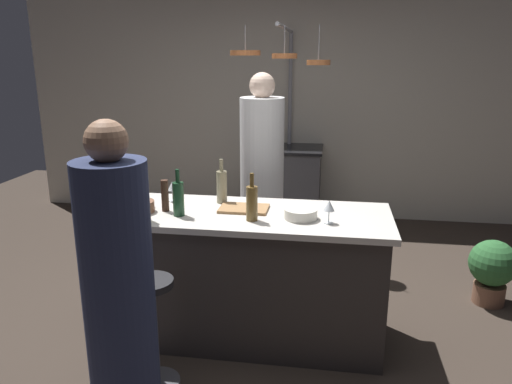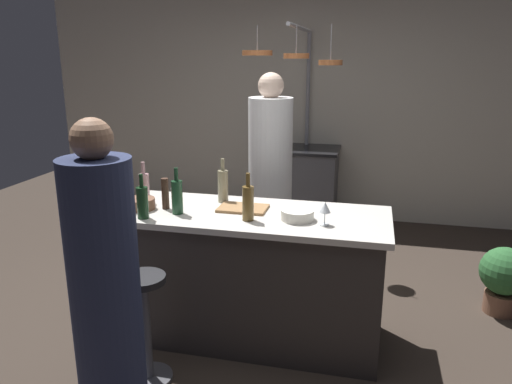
% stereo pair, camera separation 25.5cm
% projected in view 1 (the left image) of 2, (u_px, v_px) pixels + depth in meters
% --- Properties ---
extents(ground_plane, '(9.00, 9.00, 0.00)m').
position_uv_depth(ground_plane, '(253.00, 335.00, 3.43)').
color(ground_plane, '#382D26').
extents(back_wall, '(6.40, 0.16, 2.60)m').
position_uv_depth(back_wall, '(291.00, 107.00, 5.80)').
color(back_wall, beige).
rests_on(back_wall, ground_plane).
extents(kitchen_island, '(1.80, 0.72, 0.90)m').
position_uv_depth(kitchen_island, '(253.00, 276.00, 3.31)').
color(kitchen_island, '#332D2B').
rests_on(kitchen_island, ground_plane).
extents(stove_range, '(0.80, 0.64, 0.89)m').
position_uv_depth(stove_range, '(287.00, 185.00, 5.65)').
color(stove_range, '#47474C').
rests_on(stove_range, ground_plane).
extents(chef, '(0.37, 0.37, 1.76)m').
position_uv_depth(chef, '(262.00, 185.00, 4.22)').
color(chef, white).
rests_on(chef, ground_plane).
extents(bar_stool_left, '(0.28, 0.28, 0.68)m').
position_uv_depth(bar_stool_left, '(153.00, 328.00, 2.81)').
color(bar_stool_left, '#4C4C51').
rests_on(bar_stool_left, ground_plane).
extents(guest_left, '(0.34, 0.34, 1.63)m').
position_uv_depth(guest_left, '(119.00, 300.00, 2.36)').
color(guest_left, '#262D4C').
rests_on(guest_left, ground_plane).
extents(overhead_pot_rack, '(0.89, 1.42, 2.17)m').
position_uv_depth(overhead_pot_rack, '(282.00, 79.00, 4.81)').
color(overhead_pot_rack, gray).
rests_on(overhead_pot_rack, ground_plane).
extents(potted_plant, '(0.36, 0.36, 0.52)m').
position_uv_depth(potted_plant, '(492.00, 268.00, 3.80)').
color(potted_plant, brown).
rests_on(potted_plant, ground_plane).
extents(cutting_board, '(0.32, 0.22, 0.02)m').
position_uv_depth(cutting_board, '(244.00, 209.00, 3.25)').
color(cutting_board, '#997047').
rests_on(cutting_board, kitchen_island).
extents(pepper_mill, '(0.05, 0.05, 0.21)m').
position_uv_depth(pepper_mill, '(165.00, 196.00, 3.20)').
color(pepper_mill, '#382319').
rests_on(pepper_mill, kitchen_island).
extents(wine_bottle_red, '(0.07, 0.07, 0.29)m').
position_uv_depth(wine_bottle_red, '(144.00, 204.00, 3.01)').
color(wine_bottle_red, '#143319').
rests_on(wine_bottle_red, kitchen_island).
extents(wine_bottle_amber, '(0.07, 0.07, 0.30)m').
position_uv_depth(wine_bottle_amber, '(252.00, 203.00, 3.02)').
color(wine_bottle_amber, brown).
rests_on(wine_bottle_amber, kitchen_island).
extents(wine_bottle_white, '(0.07, 0.07, 0.31)m').
position_uv_depth(wine_bottle_white, '(222.00, 186.00, 3.39)').
color(wine_bottle_white, gray).
rests_on(wine_bottle_white, kitchen_island).
extents(wine_bottle_rose, '(0.07, 0.07, 0.29)m').
position_uv_depth(wine_bottle_rose, '(141.00, 190.00, 3.34)').
color(wine_bottle_rose, '#B78C8E').
rests_on(wine_bottle_rose, kitchen_island).
extents(wine_bottle_green, '(0.07, 0.07, 0.30)m').
position_uv_depth(wine_bottle_green, '(178.00, 198.00, 3.11)').
color(wine_bottle_green, '#193D23').
rests_on(wine_bottle_green, kitchen_island).
extents(wine_glass_by_chef, '(0.07, 0.07, 0.15)m').
position_uv_depth(wine_glass_by_chef, '(329.00, 207.00, 2.97)').
color(wine_glass_by_chef, silver).
rests_on(wine_glass_by_chef, kitchen_island).
extents(wine_glass_near_left_guest, '(0.07, 0.07, 0.15)m').
position_uv_depth(wine_glass_near_left_guest, '(172.00, 187.00, 3.42)').
color(wine_glass_near_left_guest, silver).
rests_on(wine_glass_near_left_guest, kitchen_island).
extents(mixing_bowl_ceramic, '(0.21, 0.21, 0.07)m').
position_uv_depth(mixing_bowl_ceramic, '(301.00, 214.00, 3.07)').
color(mixing_bowl_ceramic, silver).
rests_on(mixing_bowl_ceramic, kitchen_island).
extents(mixing_bowl_wooden, '(0.19, 0.19, 0.07)m').
position_uv_depth(mixing_bowl_wooden, '(140.00, 207.00, 3.20)').
color(mixing_bowl_wooden, brown).
rests_on(mixing_bowl_wooden, kitchen_island).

